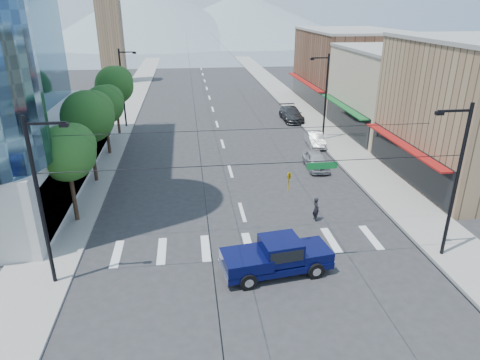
{
  "coord_description": "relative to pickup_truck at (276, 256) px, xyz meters",
  "views": [
    {
      "loc": [
        -3.48,
        -20.75,
        13.6
      ],
      "look_at": [
        -0.32,
        4.71,
        3.0
      ],
      "focal_mm": 32.0,
      "sensor_mm": 36.0,
      "label": 1
    }
  ],
  "objects": [
    {
      "name": "tree_far",
      "position": [
        -11.94,
        28.57,
        4.54
      ],
      "size": [
        4.09,
        4.09,
        7.52
      ],
      "color": "black",
      "rests_on": "ground"
    },
    {
      "name": "tree_near",
      "position": [
        -11.94,
        7.57,
        3.94
      ],
      "size": [
        3.65,
        3.64,
        6.71
      ],
      "color": "black",
      "rests_on": "ground"
    },
    {
      "name": "tree_midfar",
      "position": [
        -11.94,
        21.57,
        3.94
      ],
      "size": [
        3.65,
        3.64,
        6.71
      ],
      "color": "black",
      "rests_on": "ground"
    },
    {
      "name": "ground",
      "position": [
        -0.87,
        1.48,
        -1.06
      ],
      "size": [
        160.0,
        160.0,
        0.0
      ],
      "primitive_type": "plane",
      "color": "#28282B",
      "rests_on": "ground"
    },
    {
      "name": "pedestrian",
      "position": [
        3.9,
        5.67,
        -0.22
      ],
      "size": [
        0.48,
        0.66,
        1.67
      ],
      "primitive_type": "imported",
      "rotation": [
        0.0,
        0.0,
        1.72
      ],
      "color": "black",
      "rests_on": "ground"
    },
    {
      "name": "parked_car_near",
      "position": [
        6.73,
        15.3,
        -0.32
      ],
      "size": [
        1.91,
        4.4,
        1.48
      ],
      "primitive_type": "imported",
      "rotation": [
        0.0,
        0.0,
        -0.04
      ],
      "color": "#B7B7BC",
      "rests_on": "ground"
    },
    {
      "name": "signal_rig",
      "position": [
        -0.68,
        0.48,
        3.59
      ],
      "size": [
        21.8,
        0.2,
        9.0
      ],
      "color": "black",
      "rests_on": "ground"
    },
    {
      "name": "parked_car_far",
      "position": [
        8.53,
        32.11,
        -0.23
      ],
      "size": [
        2.31,
        5.68,
        1.65
      ],
      "primitive_type": "imported",
      "rotation": [
        0.0,
        0.0,
        0.0
      ],
      "color": "#2E2D30",
      "rests_on": "ground"
    },
    {
      "name": "lamp_pole_nw",
      "position": [
        -11.54,
        31.48,
        3.88
      ],
      "size": [
        2.0,
        0.25,
        9.0
      ],
      "color": "black",
      "rests_on": "ground"
    },
    {
      "name": "parked_car_mid",
      "position": [
        8.53,
        21.72,
        -0.35
      ],
      "size": [
        1.83,
        4.42,
        1.42
      ],
      "primitive_type": "imported",
      "rotation": [
        0.0,
        0.0,
        -0.08
      ],
      "color": "#BABABA",
      "rests_on": "ground"
    },
    {
      "name": "sidewalk_right",
      "position": [
        11.13,
        41.48,
        -0.98
      ],
      "size": [
        4.0,
        120.0,
        0.15
      ],
      "primitive_type": "cube",
      "color": "gray",
      "rests_on": "ground"
    },
    {
      "name": "sidewalk_left",
      "position": [
        -12.87,
        41.48,
        -0.98
      ],
      "size": [
        4.0,
        120.0,
        0.15
      ],
      "primitive_type": "cube",
      "color": "gray",
      "rests_on": "ground"
    },
    {
      "name": "lamp_pole_ne",
      "position": [
        9.79,
        23.48,
        3.88
      ],
      "size": [
        2.0,
        0.25,
        9.0
      ],
      "color": "black",
      "rests_on": "ground"
    },
    {
      "name": "shop_mid",
      "position": [
        19.13,
        25.48,
        3.44
      ],
      "size": [
        12.0,
        14.0,
        9.0
      ],
      "primitive_type": "cube",
      "color": "tan",
      "rests_on": "ground"
    },
    {
      "name": "mountain_left",
      "position": [
        -15.87,
        151.48,
        9.94
      ],
      "size": [
        80.0,
        80.0,
        22.0
      ],
      "primitive_type": "cone",
      "color": "gray",
      "rests_on": "ground"
    },
    {
      "name": "clock_tower",
      "position": [
        -17.37,
        63.48,
        9.59
      ],
      "size": [
        4.8,
        4.8,
        20.4
      ],
      "color": "#8C6B4C",
      "rests_on": "ground"
    },
    {
      "name": "shop_far",
      "position": [
        19.13,
        41.48,
        3.94
      ],
      "size": [
        12.0,
        18.0,
        10.0
      ],
      "primitive_type": "cube",
      "color": "brown",
      "rests_on": "ground"
    },
    {
      "name": "tree_midnear",
      "position": [
        -11.94,
        14.57,
        4.54
      ],
      "size": [
        4.09,
        4.09,
        7.52
      ],
      "color": "black",
      "rests_on": "ground"
    },
    {
      "name": "mountain_right",
      "position": [
        19.13,
        161.48,
        7.94
      ],
      "size": [
        90.0,
        90.0,
        18.0
      ],
      "primitive_type": "cone",
      "color": "gray",
      "rests_on": "ground"
    },
    {
      "name": "pickup_truck",
      "position": [
        0.0,
        0.0,
        0.0
      ],
      "size": [
        6.23,
        2.98,
        2.03
      ],
      "rotation": [
        0.0,
        0.0,
        0.14
      ],
      "color": "#080B3B",
      "rests_on": "ground"
    }
  ]
}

